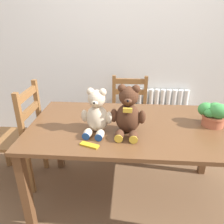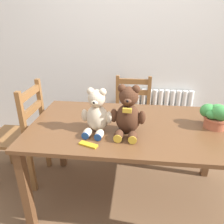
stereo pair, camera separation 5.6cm
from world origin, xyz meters
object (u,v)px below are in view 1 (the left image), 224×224
potted_plant (214,114)px  wooden_chair_side (18,137)px  wooden_chair_behind (129,115)px  teddy_bear_right (128,113)px  chocolate_bar (89,145)px  teddy_bear_left (97,114)px

potted_plant → wooden_chair_side: bearing=175.5°
wooden_chair_behind → wooden_chair_side: 1.21m
wooden_chair_side → potted_plant: bearing=-94.5°
wooden_chair_behind → teddy_bear_right: (-0.02, -0.94, 0.45)m
wooden_chair_side → chocolate_bar: bearing=-122.7°
teddy_bear_left → potted_plant: teddy_bear_left is taller
teddy_bear_right → potted_plant: (0.65, 0.16, -0.06)m
wooden_chair_behind → wooden_chair_side: wooden_chair_side is taller
wooden_chair_side → chocolate_bar: (0.77, -0.49, 0.27)m
teddy_bear_right → potted_plant: size_ratio=1.81×
teddy_bear_left → teddy_bear_right: 0.22m
wooden_chair_side → teddy_bear_right: size_ratio=2.73×
wooden_chair_behind → wooden_chair_side: (-1.03, -0.64, 0.03)m
wooden_chair_behind → wooden_chair_side: size_ratio=0.89×
teddy_bear_left → potted_plant: bearing=-163.0°
teddy_bear_left → chocolate_bar: teddy_bear_left is taller
wooden_chair_side → chocolate_bar: wooden_chair_side is taller
wooden_chair_behind → potted_plant: size_ratio=4.43×
wooden_chair_behind → chocolate_bar: size_ratio=6.92×
wooden_chair_behind → potted_plant: potted_plant is taller
teddy_bear_left → wooden_chair_behind: bearing=-97.8°
teddy_bear_right → chocolate_bar: teddy_bear_right is taller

